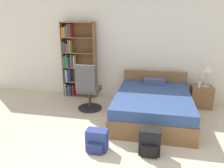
# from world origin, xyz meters

# --- Properties ---
(wall_back) EXTENTS (9.00, 0.06, 2.60)m
(wall_back) POSITION_xyz_m (0.00, 3.23, 1.30)
(wall_back) COLOR white
(wall_back) RESTS_ON ground_plane
(bookshelf) EXTENTS (0.89, 0.26, 1.98)m
(bookshelf) POSITION_xyz_m (-1.55, 3.04, 0.99)
(bookshelf) COLOR brown
(bookshelf) RESTS_ON ground_plane
(bed) EXTENTS (1.56, 2.09, 0.81)m
(bed) POSITION_xyz_m (0.57, 2.06, 0.29)
(bed) COLOR brown
(bed) RESTS_ON ground_plane
(office_chair) EXTENTS (0.56, 0.60, 1.12)m
(office_chair) POSITION_xyz_m (-0.89, 2.11, 0.50)
(office_chair) COLOR #232326
(office_chair) RESTS_ON ground_plane
(nightstand) EXTENTS (0.49, 0.43, 0.52)m
(nightstand) POSITION_xyz_m (1.70, 2.88, 0.26)
(nightstand) COLOR brown
(nightstand) RESTS_ON ground_plane
(table_lamp) EXTENTS (0.23, 0.23, 0.52)m
(table_lamp) POSITION_xyz_m (1.76, 2.86, 0.93)
(table_lamp) COLOR #B2B2B7
(table_lamp) RESTS_ON nightstand
(water_bottle) EXTENTS (0.06, 0.06, 0.19)m
(water_bottle) POSITION_xyz_m (1.60, 2.78, 0.61)
(water_bottle) COLOR silver
(water_bottle) RESTS_ON nightstand
(backpack_black) EXTENTS (0.34, 0.24, 0.42)m
(backpack_black) POSITION_xyz_m (0.57, 0.66, 0.20)
(backpack_black) COLOR black
(backpack_black) RESTS_ON ground_plane
(backpack_blue) EXTENTS (0.34, 0.27, 0.36)m
(backpack_blue) POSITION_xyz_m (-0.28, 0.60, 0.17)
(backpack_blue) COLOR navy
(backpack_blue) RESTS_ON ground_plane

